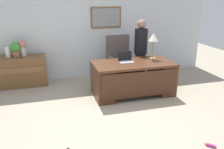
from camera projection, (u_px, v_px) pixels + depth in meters
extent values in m
plane|color=#9E937F|center=(112.00, 118.00, 4.39)|extent=(12.00, 12.00, 0.00)
cube|color=silver|center=(85.00, 27.00, 6.34)|extent=(7.00, 0.12, 2.70)
cube|color=brown|center=(106.00, 17.00, 6.34)|extent=(0.83, 0.03, 0.55)
cube|color=gray|center=(106.00, 18.00, 6.32)|extent=(0.75, 0.01, 0.47)
cube|color=#4C2B19|center=(133.00, 63.00, 5.27)|extent=(1.79, 0.92, 0.05)
cube|color=#4C2B19|center=(102.00, 82.00, 5.20)|extent=(0.36, 0.86, 0.70)
cube|color=#4C2B19|center=(161.00, 77.00, 5.58)|extent=(0.36, 0.86, 0.70)
cube|color=#412415|center=(140.00, 84.00, 4.99)|extent=(1.69, 0.04, 0.56)
cube|color=brown|center=(17.00, 72.00, 5.86)|extent=(1.41, 0.48, 0.75)
cube|color=brown|center=(16.00, 71.00, 5.61)|extent=(1.31, 0.02, 0.14)
cube|color=#564C47|center=(120.00, 68.00, 6.18)|extent=(0.60, 0.58, 0.18)
cylinder|color=black|center=(120.00, 76.00, 6.25)|extent=(0.10, 0.10, 0.28)
cylinder|color=black|center=(120.00, 80.00, 6.29)|extent=(0.52, 0.52, 0.05)
cube|color=#564C47|center=(118.00, 49.00, 6.26)|extent=(0.60, 0.12, 0.72)
cube|color=#564C47|center=(111.00, 61.00, 6.05)|extent=(0.08, 0.50, 0.22)
cube|color=#564C47|center=(130.00, 60.00, 6.19)|extent=(0.08, 0.50, 0.22)
cylinder|color=#262323|center=(140.00, 68.00, 6.12)|extent=(0.26, 0.26, 0.77)
cylinder|color=black|center=(141.00, 41.00, 5.90)|extent=(0.32, 0.32, 0.62)
sphere|color=#966A53|center=(142.00, 24.00, 5.77)|extent=(0.21, 0.21, 0.21)
cube|color=#B2B5BA|center=(126.00, 62.00, 5.28)|extent=(0.32, 0.22, 0.01)
cube|color=black|center=(125.00, 56.00, 5.34)|extent=(0.32, 0.01, 0.21)
cylinder|color=#9E8447|center=(152.00, 58.00, 5.55)|extent=(0.16, 0.16, 0.02)
cylinder|color=#9E8447|center=(153.00, 50.00, 5.49)|extent=(0.02, 0.02, 0.40)
cone|color=silver|center=(154.00, 37.00, 5.40)|extent=(0.22, 0.22, 0.18)
cylinder|color=#A0ABA1|center=(24.00, 52.00, 5.76)|extent=(0.12, 0.12, 0.23)
sphere|color=#C06D69|center=(23.00, 44.00, 5.70)|extent=(0.17, 0.17, 0.17)
cylinder|color=silver|center=(8.00, 52.00, 5.66)|extent=(0.11, 0.11, 0.25)
cylinder|color=brown|center=(16.00, 54.00, 5.73)|extent=(0.18, 0.18, 0.14)
sphere|color=green|center=(15.00, 47.00, 5.68)|extent=(0.24, 0.24, 0.24)
ellipsoid|color=#D8338C|center=(211.00, 145.00, 3.56)|extent=(0.16, 0.16, 0.05)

